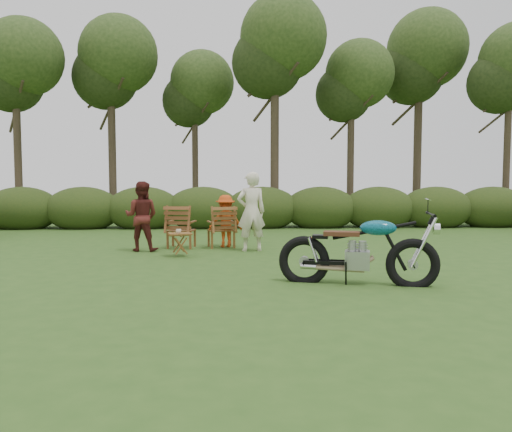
{
  "coord_description": "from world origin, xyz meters",
  "views": [
    {
      "loc": [
        -0.97,
        -7.86,
        1.57
      ],
      "look_at": [
        -0.54,
        1.68,
        0.9
      ],
      "focal_mm": 35.0,
      "sensor_mm": 36.0,
      "label": 1
    }
  ],
  "objects_px": {
    "motorcycle": "(357,284)",
    "adult_b": "(142,251)",
    "child": "(226,247)",
    "side_table": "(180,245)",
    "lawn_chair_left": "(182,248)",
    "cup": "(179,231)",
    "lawn_chair_right": "(221,247)",
    "adult_a": "(251,251)"
  },
  "relations": [
    {
      "from": "adult_b",
      "to": "child",
      "type": "height_order",
      "value": "adult_b"
    },
    {
      "from": "cup",
      "to": "child",
      "type": "height_order",
      "value": "child"
    },
    {
      "from": "cup",
      "to": "adult_b",
      "type": "relative_size",
      "value": 0.07
    },
    {
      "from": "child",
      "to": "lawn_chair_left",
      "type": "bearing_deg",
      "value": -8.7
    },
    {
      "from": "motorcycle",
      "to": "adult_b",
      "type": "relative_size",
      "value": 1.45
    },
    {
      "from": "side_table",
      "to": "cup",
      "type": "xyz_separation_m",
      "value": [
        -0.03,
        -0.02,
        0.29
      ]
    },
    {
      "from": "motorcycle",
      "to": "adult_a",
      "type": "xyz_separation_m",
      "value": [
        -1.49,
        3.68,
        0.0
      ]
    },
    {
      "from": "lawn_chair_right",
      "to": "cup",
      "type": "bearing_deg",
      "value": 46.7
    },
    {
      "from": "lawn_chair_right",
      "to": "child",
      "type": "relative_size",
      "value": 0.78
    },
    {
      "from": "lawn_chair_right",
      "to": "adult_b",
      "type": "height_order",
      "value": "adult_b"
    },
    {
      "from": "lawn_chair_left",
      "to": "cup",
      "type": "bearing_deg",
      "value": 102.46
    },
    {
      "from": "side_table",
      "to": "child",
      "type": "bearing_deg",
      "value": 57.73
    },
    {
      "from": "lawn_chair_right",
      "to": "cup",
      "type": "relative_size",
      "value": 8.85
    },
    {
      "from": "motorcycle",
      "to": "lawn_chair_left",
      "type": "height_order",
      "value": "motorcycle"
    },
    {
      "from": "lawn_chair_right",
      "to": "adult_a",
      "type": "height_order",
      "value": "adult_a"
    },
    {
      "from": "lawn_chair_right",
      "to": "adult_a",
      "type": "distance_m",
      "value": 0.96
    },
    {
      "from": "side_table",
      "to": "child",
      "type": "relative_size",
      "value": 0.39
    },
    {
      "from": "adult_a",
      "to": "child",
      "type": "bearing_deg",
      "value": -61.15
    },
    {
      "from": "motorcycle",
      "to": "side_table",
      "type": "xyz_separation_m",
      "value": [
        -3.0,
        2.92,
        0.25
      ]
    },
    {
      "from": "motorcycle",
      "to": "cup",
      "type": "height_order",
      "value": "motorcycle"
    },
    {
      "from": "side_table",
      "to": "adult_a",
      "type": "xyz_separation_m",
      "value": [
        1.52,
        0.76,
        -0.25
      ]
    },
    {
      "from": "lawn_chair_right",
      "to": "cup",
      "type": "distance_m",
      "value": 1.76
    },
    {
      "from": "lawn_chair_right",
      "to": "lawn_chair_left",
      "type": "xyz_separation_m",
      "value": [
        -0.94,
        -0.04,
        0.0
      ]
    },
    {
      "from": "lawn_chair_left",
      "to": "side_table",
      "type": "height_order",
      "value": "lawn_chair_left"
    },
    {
      "from": "lawn_chair_left",
      "to": "side_table",
      "type": "bearing_deg",
      "value": 103.57
    },
    {
      "from": "motorcycle",
      "to": "adult_a",
      "type": "bearing_deg",
      "value": 126.21
    },
    {
      "from": "cup",
      "to": "adult_b",
      "type": "height_order",
      "value": "adult_b"
    },
    {
      "from": "cup",
      "to": "lawn_chair_left",
      "type": "bearing_deg",
      "value": 93.6
    },
    {
      "from": "cup",
      "to": "motorcycle",
      "type": "bearing_deg",
      "value": -43.77
    },
    {
      "from": "adult_a",
      "to": "child",
      "type": "xyz_separation_m",
      "value": [
        -0.59,
        0.7,
        0.0
      ]
    },
    {
      "from": "lawn_chair_left",
      "to": "adult_a",
      "type": "relative_size",
      "value": 0.56
    },
    {
      "from": "side_table",
      "to": "lawn_chair_right",
      "type": "bearing_deg",
      "value": 59.95
    },
    {
      "from": "adult_b",
      "to": "motorcycle",
      "type": "bearing_deg",
      "value": 143.16
    },
    {
      "from": "lawn_chair_left",
      "to": "cup",
      "type": "height_order",
      "value": "cup"
    },
    {
      "from": "lawn_chair_right",
      "to": "lawn_chair_left",
      "type": "distance_m",
      "value": 0.94
    },
    {
      "from": "motorcycle",
      "to": "child",
      "type": "bearing_deg",
      "value": 129.56
    },
    {
      "from": "side_table",
      "to": "adult_b",
      "type": "height_order",
      "value": "adult_b"
    },
    {
      "from": "side_table",
      "to": "adult_a",
      "type": "height_order",
      "value": "adult_a"
    },
    {
      "from": "lawn_chair_right",
      "to": "adult_b",
      "type": "xyz_separation_m",
      "value": [
        -1.77,
        -0.55,
        0.0
      ]
    },
    {
      "from": "lawn_chair_left",
      "to": "cup",
      "type": "distance_m",
      "value": 1.51
    },
    {
      "from": "motorcycle",
      "to": "adult_a",
      "type": "distance_m",
      "value": 3.97
    },
    {
      "from": "adult_a",
      "to": "adult_b",
      "type": "xyz_separation_m",
      "value": [
        -2.46,
        0.11,
        0.0
      ]
    }
  ]
}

